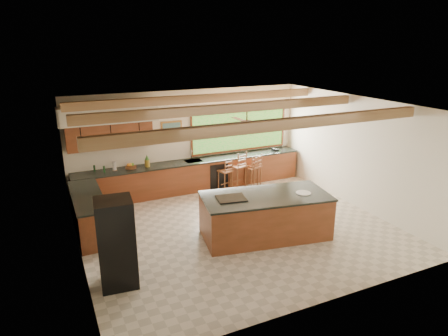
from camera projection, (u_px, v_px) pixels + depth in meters
name	position (u px, v px, depth m)	size (l,w,h in m)	color
ground	(237.00, 228.00, 9.77)	(7.20, 7.20, 0.00)	beige
room_shell	(219.00, 135.00, 9.58)	(7.27, 6.54, 3.02)	#EDE5CC
counter_run	(172.00, 183.00, 11.47)	(7.12, 3.10, 1.28)	brown
island	(265.00, 215.00, 9.24)	(3.10, 1.85, 1.03)	brown
refrigerator	(116.00, 243.00, 7.28)	(0.72, 0.71, 1.70)	black
bar_stool_a	(239.00, 167.00, 12.12)	(0.52, 0.52, 1.19)	brown
bar_stool_b	(226.00, 172.00, 11.98)	(0.46, 0.46, 1.02)	brown
bar_stool_c	(255.00, 167.00, 12.38)	(0.47, 0.47, 1.05)	brown
bar_stool_d	(253.00, 169.00, 12.36)	(0.43, 0.43, 0.99)	brown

